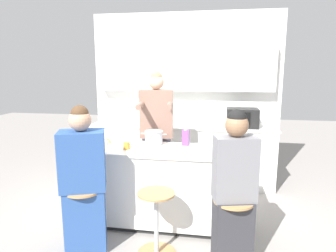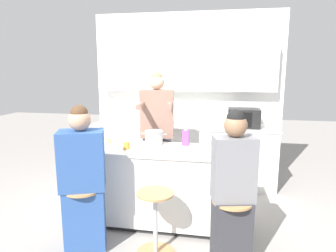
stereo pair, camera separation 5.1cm
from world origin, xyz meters
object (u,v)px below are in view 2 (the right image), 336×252
potted_plant (166,113)px  juice_carton (186,138)px  bar_stool_leftmost (84,217)px  person_cooking (157,140)px  coffee_cup_far (105,145)px  fruit_bowl (217,151)px  person_wrapped_blanket (83,183)px  banana_bunch (107,141)px  kitchen_island (167,186)px  cooking_pot (154,138)px  person_seated_near (233,196)px  coffee_cup_near (127,145)px  bar_stool_center (155,222)px  bar_stool_rightmost (231,231)px  microwave (244,118)px

potted_plant → juice_carton: bearing=-68.7°
bar_stool_leftmost → person_cooking: (0.49, 1.16, 0.53)m
bar_stool_leftmost → coffee_cup_far: (0.03, 0.52, 0.61)m
fruit_bowl → bar_stool_leftmost: bearing=-156.4°
person_wrapped_blanket → banana_bunch: (-0.07, 0.80, 0.23)m
kitchen_island → cooking_pot: bearing=138.1°
person_seated_near → coffee_cup_near: person_seated_near is taller
cooking_pot → potted_plant: (-0.10, 1.24, 0.11)m
person_cooking → fruit_bowl: person_cooking is taller
kitchen_island → coffee_cup_near: (-0.45, -0.09, 0.49)m
bar_stool_leftmost → person_cooking: person_cooking is taller
bar_stool_leftmost → fruit_bowl: (1.28, 0.56, 0.60)m
banana_bunch → person_seated_near: bearing=-28.0°
person_wrapped_blanket → coffee_cup_near: size_ratio=13.96×
cooking_pot → coffee_cup_near: 0.37m
bar_stool_center → coffee_cup_near: coffee_cup_near is taller
cooking_pot → bar_stool_leftmost: bearing=-122.9°
person_cooking → coffee_cup_far: 0.80m
person_cooking → juice_carton: 0.53m
bar_stool_center → person_seated_near: (0.72, -0.03, 0.34)m
bar_stool_rightmost → potted_plant: 2.42m
bar_stool_rightmost → cooking_pot: bearing=137.6°
bar_stool_center → person_cooking: 1.26m
banana_bunch → microwave: size_ratio=0.35×
fruit_bowl → banana_bunch: fruit_bowl is taller
coffee_cup_far → bar_stool_leftmost: bearing=-93.6°
cooking_pot → kitchen_island: bearing=-41.9°
bar_stool_leftmost → microwave: size_ratio=1.39×
cooking_pot → person_wrapped_blanket: bearing=-123.2°
bar_stool_center → coffee_cup_near: 0.91m
banana_bunch → juice_carton: bearing=2.6°
cooking_pot → coffee_cup_far: size_ratio=2.53×
coffee_cup_far → potted_plant: potted_plant is taller
bar_stool_leftmost → fruit_bowl: bearing=23.6°
potted_plant → person_wrapped_blanket: bearing=-102.0°
cooking_pot → microwave: size_ratio=0.66×
bar_stool_leftmost → potted_plant: potted_plant is taller
microwave → fruit_bowl: bearing=-104.0°
person_cooking → person_wrapped_blanket: bearing=-120.3°
kitchen_island → person_cooking: 0.70m
person_cooking → person_wrapped_blanket: size_ratio=1.20×
bar_stool_rightmost → person_seated_near: bearing=92.4°
cooking_pot → fruit_bowl: 0.79m
bar_stool_rightmost → person_wrapped_blanket: (-1.44, 0.02, 0.36)m
bar_stool_leftmost → coffee_cup_far: 0.80m
kitchen_island → banana_bunch: bearing=168.7°
cooking_pot → banana_bunch: bearing=-178.8°
banana_bunch → potted_plant: 1.35m
potted_plant → coffee_cup_near: bearing=-96.2°
person_wrapped_blanket → kitchen_island: bearing=21.9°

